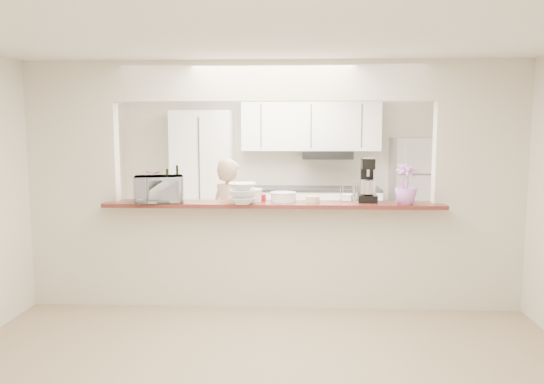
# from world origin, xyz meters

# --- Properties ---
(floor) EXTENTS (6.00, 6.00, 0.00)m
(floor) POSITION_xyz_m (0.00, 0.00, 0.00)
(floor) COLOR tan
(floor) RESTS_ON ground
(tile_overlay) EXTENTS (5.00, 2.90, 0.01)m
(tile_overlay) POSITION_xyz_m (0.00, 1.55, 0.01)
(tile_overlay) COLOR silver
(tile_overlay) RESTS_ON floor
(partition) EXTENTS (5.00, 0.15, 2.50)m
(partition) POSITION_xyz_m (0.00, 0.00, 1.48)
(partition) COLOR beige
(partition) RESTS_ON floor
(bar_counter) EXTENTS (3.40, 0.38, 1.09)m
(bar_counter) POSITION_xyz_m (0.00, -0.00, 0.58)
(bar_counter) COLOR beige
(bar_counter) RESTS_ON floor
(kitchen_cabinets) EXTENTS (3.15, 0.62, 2.25)m
(kitchen_cabinets) POSITION_xyz_m (-0.19, 2.72, 0.97)
(kitchen_cabinets) COLOR white
(kitchen_cabinets) RESTS_ON floor
(refrigerator) EXTENTS (0.75, 0.70, 1.70)m
(refrigerator) POSITION_xyz_m (2.05, 2.65, 0.85)
(refrigerator) COLOR #A3A3A7
(refrigerator) RESTS_ON floor
(flower_left) EXTENTS (0.35, 0.32, 0.31)m
(flower_left) POSITION_xyz_m (-1.30, 0.05, 1.25)
(flower_left) COLOR #DB73CF
(flower_left) RESTS_ON bar_counter
(wine_bottle_a) EXTENTS (0.07, 0.07, 0.34)m
(wine_bottle_a) POSITION_xyz_m (-1.05, -0.15, 1.22)
(wine_bottle_a) COLOR black
(wine_bottle_a) RESTS_ON bar_counter
(wine_bottle_b) EXTENTS (0.07, 0.07, 0.37)m
(wine_bottle_b) POSITION_xyz_m (-1.00, 0.07, 1.23)
(wine_bottle_b) COLOR black
(wine_bottle_b) RESTS_ON bar_counter
(toaster_oven) EXTENTS (0.54, 0.43, 0.27)m
(toaster_oven) POSITION_xyz_m (-1.15, -0.10, 1.22)
(toaster_oven) COLOR #AAAAAF
(toaster_oven) RESTS_ON bar_counter
(serving_bowls) EXTENTS (0.31, 0.31, 0.20)m
(serving_bowls) POSITION_xyz_m (-0.30, -0.17, 1.19)
(serving_bowls) COLOR white
(serving_bowls) RESTS_ON bar_counter
(plate_stack_a) EXTENTS (0.28, 0.28, 0.13)m
(plate_stack_a) POSITION_xyz_m (-0.25, 0.03, 1.15)
(plate_stack_a) COLOR white
(plate_stack_a) RESTS_ON bar_counter
(plate_stack_b) EXTENTS (0.27, 0.27, 0.09)m
(plate_stack_b) POSITION_xyz_m (0.10, 0.03, 1.14)
(plate_stack_b) COLOR white
(plate_stack_b) RESTS_ON bar_counter
(red_bowl) EXTENTS (0.14, 0.14, 0.07)m
(red_bowl) POSITION_xyz_m (-0.15, 0.06, 1.12)
(red_bowl) COLOR maroon
(red_bowl) RESTS_ON bar_counter
(tan_bowl) EXTENTS (0.14, 0.14, 0.06)m
(tan_bowl) POSITION_xyz_m (0.40, -0.03, 1.12)
(tan_bowl) COLOR beige
(tan_bowl) RESTS_ON bar_counter
(utensil_caddy) EXTENTS (0.26, 0.20, 0.21)m
(utensil_caddy) POSITION_xyz_m (0.80, 0.05, 1.18)
(utensil_caddy) COLOR silver
(utensil_caddy) RESTS_ON bar_counter
(stand_mixer) EXTENTS (0.21, 0.31, 0.44)m
(stand_mixer) POSITION_xyz_m (0.96, 0.06, 1.29)
(stand_mixer) COLOR black
(stand_mixer) RESTS_ON bar_counter
(flower_right) EXTENTS (0.29, 0.29, 0.40)m
(flower_right) POSITION_xyz_m (1.30, -0.15, 1.29)
(flower_right) COLOR #B669C3
(flower_right) RESTS_ON bar_counter
(person) EXTENTS (0.64, 0.62, 1.47)m
(person) POSITION_xyz_m (-0.55, 0.80, 0.74)
(person) COLOR tan
(person) RESTS_ON floor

